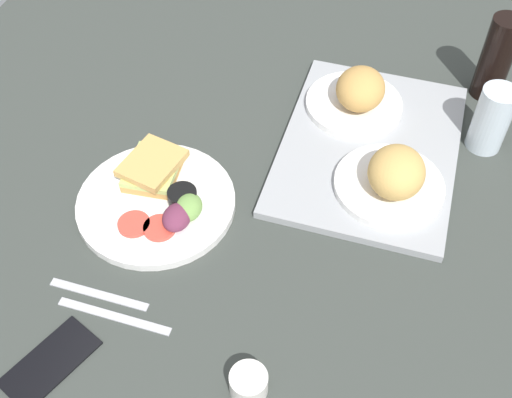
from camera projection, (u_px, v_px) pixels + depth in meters
ground_plane at (243, 207)px, 116.17cm from camera, size 190.00×150.00×3.00cm
serving_tray at (369, 148)px, 122.74cm from camera, size 45.64×33.88×1.60cm
bread_plate_near at (358, 95)px, 126.37cm from camera, size 19.51×19.51×9.01cm
bread_plate_far at (394, 177)px, 111.89cm from camera, size 19.88×19.88×9.29cm
plate_with_salad at (159, 197)px, 113.45cm from camera, size 28.41×28.41×5.40cm
drinking_glass at (492, 119)px, 119.34cm from camera, size 6.82×6.82×13.45cm
soda_bottle at (496, 58)px, 127.58cm from camera, size 6.40×6.40×18.06cm
espresso_cup at (249, 383)px, 90.59cm from camera, size 5.60×5.60×4.00cm
fork at (99, 294)px, 102.16cm from camera, size 1.72×17.02×0.50cm
knife at (114, 316)px, 99.59cm from camera, size 1.80×19.03×0.50cm
cell_phone at (50, 362)px, 94.40cm from camera, size 16.08×12.37×0.80cm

